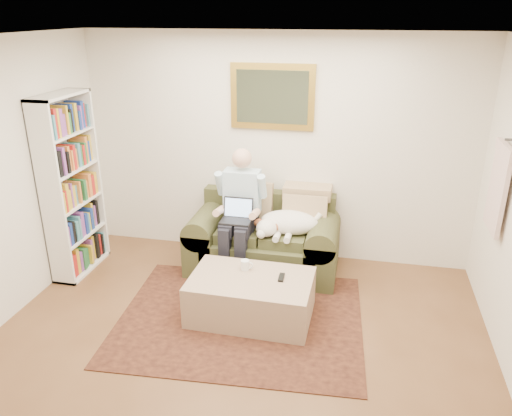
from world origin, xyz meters
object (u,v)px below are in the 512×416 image
(coffee_mug, at_px, (245,265))
(laptop, at_px, (237,215))
(ottoman, at_px, (251,297))
(sofa, at_px, (264,245))
(bookshelf, at_px, (71,187))
(sleeping_dog, at_px, (289,222))
(seated_man, at_px, (239,215))

(coffee_mug, bearing_deg, laptop, 110.76)
(laptop, xyz_separation_m, ottoman, (0.33, -0.76, -0.53))
(sofa, distance_m, coffee_mug, 0.85)
(ottoman, height_order, coffee_mug, coffee_mug)
(sofa, xyz_separation_m, laptop, (-0.25, -0.22, 0.45))
(ottoman, xyz_separation_m, bookshelf, (-2.13, 0.54, 0.79))
(sofa, distance_m, sleeping_dog, 0.47)
(ottoman, distance_m, bookshelf, 2.34)
(coffee_mug, bearing_deg, sofa, 88.72)
(sleeping_dog, height_order, ottoman, sleeping_dog)
(sleeping_dog, bearing_deg, bookshelf, -171.36)
(sofa, relative_size, coffee_mug, 16.72)
(ottoman, relative_size, coffee_mug, 11.60)
(seated_man, distance_m, laptop, 0.07)
(laptop, height_order, sleeping_dog, laptop)
(sleeping_dog, height_order, bookshelf, bookshelf)
(laptop, distance_m, coffee_mug, 0.71)
(seated_man, xyz_separation_m, laptop, (0.00, -0.06, 0.03))
(bookshelf, bearing_deg, laptop, 7.08)
(laptop, xyz_separation_m, bookshelf, (-1.81, -0.22, 0.26))
(sleeping_dog, xyz_separation_m, coffee_mug, (-0.32, -0.75, -0.17))
(laptop, xyz_separation_m, sleeping_dog, (0.55, 0.13, -0.10))
(sleeping_dog, bearing_deg, laptop, -166.36)
(sofa, relative_size, seated_man, 1.19)
(sofa, bearing_deg, ottoman, -85.64)
(laptop, height_order, coffee_mug, laptop)
(bookshelf, bearing_deg, seated_man, 9.09)
(laptop, distance_m, ottoman, 0.98)
(seated_man, relative_size, laptop, 4.33)
(sofa, bearing_deg, sleeping_dog, -15.74)
(sleeping_dog, xyz_separation_m, bookshelf, (-2.36, -0.36, 0.36))
(sofa, bearing_deg, bookshelf, -167.86)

